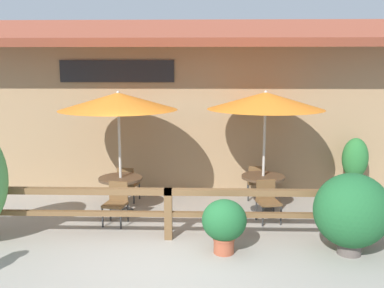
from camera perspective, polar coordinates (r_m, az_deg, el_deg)
ground_plane at (r=7.07m, az=-3.87°, el=-15.78°), size 60.00×60.00×0.00m
building_facade at (r=10.49m, az=-1.91°, el=5.11°), size 14.28×1.49×4.23m
patio_railing at (r=7.78m, az=-3.20°, el=-7.78°), size 10.40×0.14×0.95m
patio_umbrella_near at (r=9.05m, az=-9.81°, el=5.62°), size 2.47×2.47×2.62m
dining_table_near at (r=9.36m, az=-9.48°, el=-5.33°), size 0.94×0.94×0.77m
chair_near_streetside at (r=8.73m, az=-10.06°, el=-7.50°), size 0.49×0.49×0.84m
chair_near_wallside at (r=10.06m, az=-8.57°, el=-5.08°), size 0.49×0.49×0.84m
patio_umbrella_middle at (r=9.19m, az=9.77°, el=5.69°), size 2.47×2.47×2.62m
dining_table_middle at (r=9.49m, az=9.45°, el=-5.10°), size 0.94×0.94×0.77m
chair_middle_streetside at (r=8.85m, az=10.05°, el=-7.26°), size 0.50×0.50×0.84m
chair_middle_wallside at (r=10.21m, az=8.60°, el=-4.85°), size 0.45×0.45×0.84m
potted_plant_broad_leaf at (r=7.28m, az=4.32°, el=-10.40°), size 0.75×0.68×0.93m
potted_plant_small_flowering at (r=7.63m, az=20.52°, el=-8.40°), size 1.25×1.13×1.39m
potted_plant_corner_fern at (r=10.72m, az=20.88°, el=-2.34°), size 0.60×0.54×1.48m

